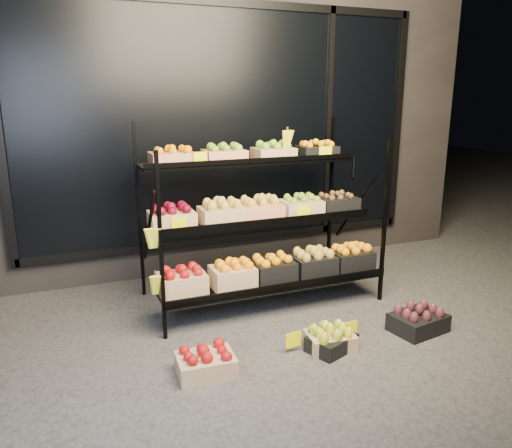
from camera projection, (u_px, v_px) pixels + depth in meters
name	position (u px, v px, depth m)	size (l,w,h in m)	color
ground	(291.00, 326.00, 4.20)	(24.00, 24.00, 0.00)	#514F4C
building	(200.00, 106.00, 6.07)	(6.00, 2.08, 3.50)	#2D2826
display_rack	(262.00, 219.00, 4.53)	(2.18, 1.02, 1.68)	black
tag_floor_a	(293.00, 345.00, 3.76)	(0.13, 0.01, 0.12)	#FFED00
tag_floor_b	(350.00, 333.00, 3.94)	(0.13, 0.01, 0.12)	#FFED00
floor_crate_left	(206.00, 361.00, 3.46)	(0.41, 0.31, 0.20)	#D8B07C
floor_crate_midleft	(332.00, 340.00, 3.79)	(0.42, 0.36, 0.18)	black
floor_crate_midright	(330.00, 338.00, 3.81)	(0.38, 0.30, 0.19)	#D8B07C
floor_crate_right	(418.00, 320.00, 4.09)	(0.47, 0.38, 0.21)	black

